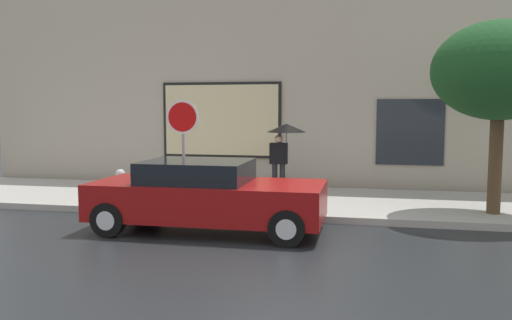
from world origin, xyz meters
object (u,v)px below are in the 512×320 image
(parked_car, at_px, (206,196))
(street_tree, at_px, (507,74))
(pedestrian_with_umbrella, at_px, (284,137))
(stop_sign, at_px, (183,131))
(fire_hydrant, at_px, (121,184))

(parked_car, relative_size, street_tree, 1.10)
(pedestrian_with_umbrella, distance_m, stop_sign, 2.86)
(fire_hydrant, xyz_separation_m, stop_sign, (1.77, -0.42, 1.33))
(parked_car, relative_size, stop_sign, 1.85)
(street_tree, bearing_deg, fire_hydrant, 179.35)
(pedestrian_with_umbrella, relative_size, stop_sign, 0.76)
(fire_hydrant, height_order, stop_sign, stop_sign)
(fire_hydrant, distance_m, stop_sign, 2.25)
(parked_car, height_order, stop_sign, stop_sign)
(stop_sign, bearing_deg, parked_car, -58.08)
(parked_car, distance_m, stop_sign, 2.36)
(fire_hydrant, distance_m, pedestrian_with_umbrella, 4.25)
(pedestrian_with_umbrella, xyz_separation_m, street_tree, (4.83, -1.70, 1.43))
(pedestrian_with_umbrella, bearing_deg, stop_sign, -134.65)
(fire_hydrant, relative_size, street_tree, 0.18)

